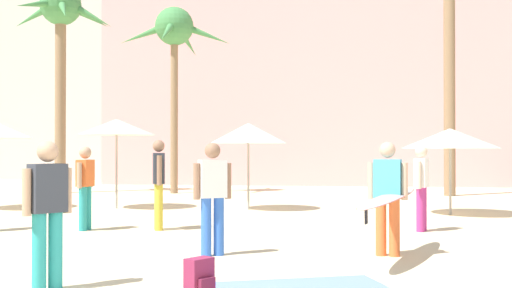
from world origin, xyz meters
TOP-DOWN VIEW (x-y plane):
  - hotel_pink at (2.71, 27.35)m, footprint 24.23×8.60m
  - palm_tree_center at (-4.42, 17.67)m, footprint 4.27×4.13m
  - palm_tree_right at (-8.69, 17.25)m, footprint 4.05×3.94m
  - cafe_umbrella_0 at (-0.72, 11.61)m, footprint 2.04×2.04m
  - cafe_umbrella_1 at (4.41, 10.95)m, footprint 2.38×2.38m
  - cafe_umbrella_3 at (-4.36, 11.48)m, footprint 2.10×2.10m
  - beach_towel at (1.37, 2.11)m, footprint 2.22×1.72m
  - backpack at (0.28, 1.57)m, footprint 0.34×0.35m
  - person_far_left at (2.48, 4.42)m, footprint 1.29×3.16m
  - person_near_left at (-3.28, 6.85)m, footprint 0.25×0.60m
  - person_mid_center at (-1.52, 1.66)m, footprint 0.43×0.54m
  - person_far_right at (-0.14, 4.22)m, footprint 0.57×0.39m
  - person_mid_left at (3.33, 7.63)m, footprint 0.34×0.60m
  - person_near_right at (-1.85, 7.12)m, footprint 0.34×0.60m

SIDE VIEW (x-z plane):
  - beach_towel at x=1.37m, z-range 0.00..0.01m
  - backpack at x=0.28m, z-range -0.01..0.41m
  - person_near_left at x=-3.28m, z-range 0.08..1.75m
  - person_far_left at x=2.48m, z-range 0.06..1.78m
  - person_mid_left at x=3.33m, z-range 0.08..1.77m
  - person_mid_center at x=-1.52m, z-range 0.08..1.78m
  - person_far_right at x=-0.14m, z-range 0.08..1.79m
  - person_near_right at x=-1.85m, z-range 0.09..1.89m
  - cafe_umbrella_1 at x=4.41m, z-range 0.82..2.95m
  - cafe_umbrella_0 at x=-0.72m, z-range 0.89..3.21m
  - cafe_umbrella_3 at x=-4.36m, z-range 1.00..3.45m
  - palm_tree_center at x=-4.42m, z-range 2.33..9.25m
  - palm_tree_right at x=-8.69m, z-range 2.39..10.20m
  - hotel_pink at x=2.71m, z-range 0.00..13.44m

